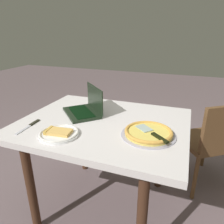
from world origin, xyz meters
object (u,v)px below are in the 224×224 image
Objects in this scene: laptop at (86,108)px; pizza_plate at (59,133)px; dining_table at (104,133)px; chair_near at (211,140)px; table_knife at (30,125)px; pizza_tray at (149,133)px.

pizza_plate is (-0.01, 0.39, -0.03)m from laptop.
dining_table is 4.74× the size of pizza_plate.
chair_near is (-0.98, -0.45, -0.33)m from laptop.
pizza_plate is 1.32m from chair_near.
dining_table is at bearing -150.83° from table_knife.
laptop is 0.46× the size of chair_near.
laptop is (0.19, -0.09, 0.14)m from dining_table.
pizza_plate reaches higher than table_knife.
chair_near reaches higher than pizza_plate.
laptop is 1.57× the size of pizza_plate.
laptop is 1.13m from chair_near.
chair_near is (-0.97, -0.84, -0.30)m from pizza_plate.
laptop reaches higher than table_knife.
chair_near reaches higher than dining_table.
dining_table is 3.46× the size of pizza_tray.
dining_table is at bearing -17.15° from pizza_tray.
pizza_tray is at bearing -169.94° from table_knife.
laptop is at bearing -20.33° from pizza_tray.
pizza_tray is at bearing 159.67° from laptop.
chair_near reaches higher than table_knife.
pizza_plate is 0.27m from table_knife.
pizza_plate is 0.29× the size of chair_near.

